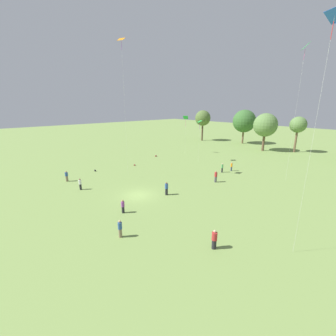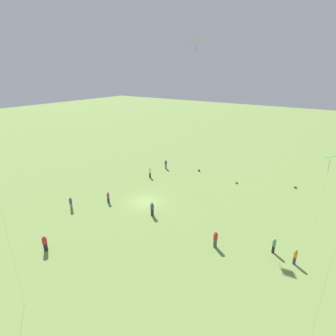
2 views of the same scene
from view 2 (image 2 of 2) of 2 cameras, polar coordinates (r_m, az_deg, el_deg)
The scene contains 15 objects.
ground_plane at distance 37.85m, azimuth -4.77°, elevation -7.34°, with size 240.00×240.00×0.00m, color #7A994C.
person_0 at distance 38.13m, azimuth -12.90°, elevation -6.25°, with size 0.53×0.53×1.62m.
person_1 at distance 29.88m, azimuth 22.05°, elevation -15.34°, with size 0.45×0.45×1.74m.
person_2 at distance 29.01m, azimuth 10.28°, elevation -15.04°, with size 0.58×0.58×1.88m.
person_3 at distance 37.83m, azimuth -20.41°, elevation -7.18°, with size 0.50×0.50×1.77m.
person_4 at distance 34.05m, azimuth -3.46°, elevation -8.94°, with size 0.64×0.64×1.87m.
person_5 at distance 29.23m, azimuth 25.94°, elevation -16.96°, with size 0.45×0.45×1.67m.
person_6 at distance 45.70m, azimuth -3.96°, elevation -1.09°, with size 0.52×0.52×1.71m.
person_7 at distance 49.71m, azimuth -0.48°, elevation 0.78°, with size 0.58×0.58×1.74m.
person_8 at distance 30.88m, azimuth -25.23°, elevation -14.59°, with size 0.48×0.48×1.81m.
kite_1 at distance 34.12m, azimuth 31.85°, elevation 1.59°, with size 1.24×1.21×8.88m.
kite_4 at distance 38.10m, azimuth 6.16°, elevation 24.05°, with size 1.26×1.21×21.55m.
picnic_bag_0 at distance 49.03m, azimuth 6.77°, elevation -0.54°, with size 0.32×0.29×0.29m.
picnic_bag_1 at distance 46.42m, azimuth 26.01°, elevation -3.82°, with size 0.20×0.39×0.31m.
picnic_bag_2 at distance 44.95m, azimuth 14.71°, elevation -3.14°, with size 0.42×0.41×0.24m.
Camera 2 is at (25.75, 21.40, 17.65)m, focal length 28.00 mm.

